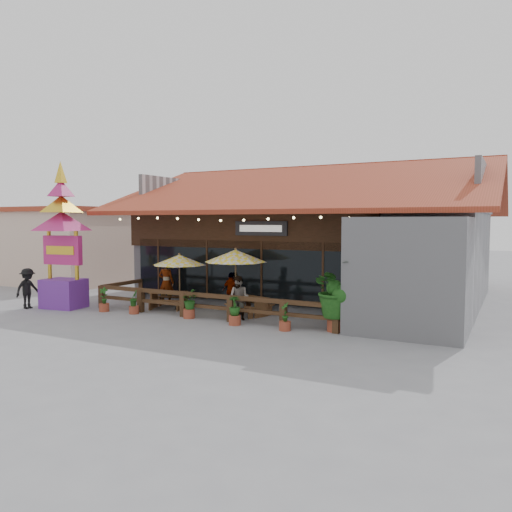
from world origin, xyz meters
The scene contains 19 objects.
ground centered at (0.00, 0.00, 0.00)m, with size 100.00×100.00×0.00m, color gray.
restaurant_building centered at (0.26, 6.61, 2.21)m, with size 15.50×14.73×6.09m.
patio_railing centered at (-2.25, -0.27, 0.61)m, with size 10.00×2.60×0.92m.
neighbor_building centered at (-15.00, 6.00, 2.14)m, with size 8.40×8.40×4.22m.
umbrella_left centered at (-3.52, 0.67, 1.95)m, with size 2.77×2.77×2.23m.
umbrella_right centered at (-1.02, 0.75, 2.18)m, with size 3.09×3.09×2.50m.
picnic_table_left centered at (-4.03, 0.61, 0.46)m, with size 1.68×1.55×0.68m.
picnic_table_right centered at (-0.53, 0.91, 0.46)m, with size 1.74×1.62×0.69m.
thai_sign_tower centered at (-7.86, -1.20, 3.32)m, with size 2.59×2.59×6.29m.
tropical_plant centered at (3.23, -0.23, 1.30)m, with size 2.15×2.17×2.26m.
diner_a centered at (-4.66, 1.29, 0.93)m, with size 0.68×0.45×1.87m, color #3B2012.
diner_b centered at (-0.40, -0.10, 0.78)m, with size 0.76×0.59×1.56m, color #3B2012.
diner_c centered at (-1.75, 1.69, 0.73)m, with size 0.85×0.36×1.46m, color #3B2012.
pedestrian centered at (-8.99, -1.99, 0.81)m, with size 1.04×0.60×1.61m, color black.
planter_a centered at (-5.83, -1.06, 0.40)m, with size 0.40×0.38×0.94m.
planter_b centered at (-4.49, -0.90, 0.41)m, with size 0.37×0.38×0.90m.
planter_c centered at (-2.15, -0.65, 0.57)m, with size 0.82×0.81×1.02m.
planter_d centered at (-0.10, -0.90, 0.48)m, with size 0.52×0.52×0.99m.
planter_e centered at (1.74, -0.90, 0.38)m, with size 0.38×0.39×0.91m.
Camera 1 is at (8.19, -15.18, 3.47)m, focal length 35.00 mm.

